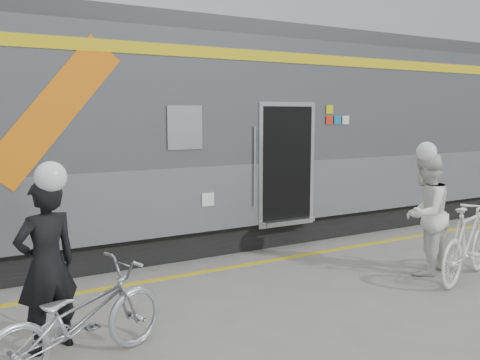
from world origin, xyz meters
TOP-DOWN VIEW (x-y plane):
  - ground at (0.00, 0.00)m, footprint 90.00×90.00m
  - train at (-0.93, 4.19)m, footprint 24.00×3.17m
  - safety_strip at (0.00, 2.15)m, footprint 24.00×0.12m
  - man at (-3.22, 0.57)m, footprint 0.77×0.62m
  - bicycle_left at (-3.02, 0.02)m, footprint 2.02×1.22m
  - woman at (2.28, 0.44)m, footprint 1.08×0.95m
  - bicycle_right at (2.58, -0.11)m, footprint 1.97×1.08m
  - helmet_man at (-3.22, 0.57)m, footprint 0.32×0.32m
  - helmet_woman at (2.28, 0.44)m, footprint 0.30×0.30m

SIDE VIEW (x-z plane):
  - ground at x=0.00m, z-range 0.00..0.00m
  - safety_strip at x=0.00m, z-range 0.00..0.01m
  - bicycle_left at x=-3.02m, z-range 0.00..1.00m
  - bicycle_right at x=2.58m, z-range 0.00..1.14m
  - man at x=-3.22m, z-range 0.00..1.82m
  - woman at x=2.28m, z-range 0.00..1.88m
  - helmet_man at x=-3.22m, z-range 1.82..2.14m
  - helmet_woman at x=2.28m, z-range 1.88..2.18m
  - train at x=-0.93m, z-range 0.00..4.10m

